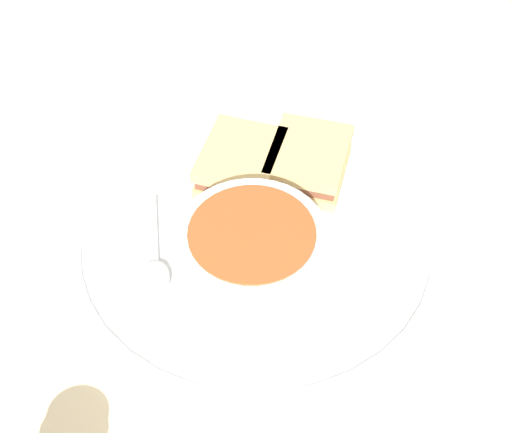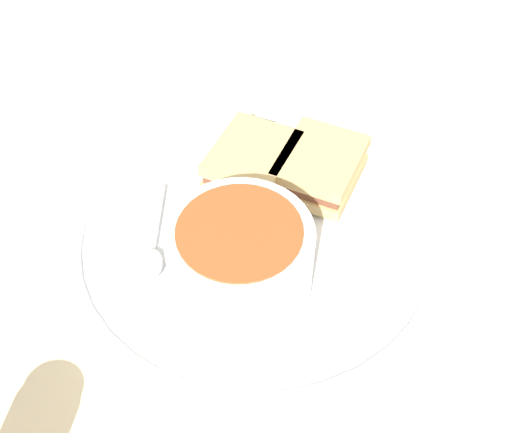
{
  "view_description": "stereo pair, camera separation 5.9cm",
  "coord_description": "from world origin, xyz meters",
  "views": [
    {
      "loc": [
        0.12,
        -0.37,
        0.49
      ],
      "look_at": [
        0.0,
        0.0,
        0.04
      ],
      "focal_mm": 50.0,
      "sensor_mm": 36.0,
      "label": 1
    },
    {
      "loc": [
        0.17,
        -0.35,
        0.49
      ],
      "look_at": [
        0.0,
        0.0,
        0.04
      ],
      "focal_mm": 50.0,
      "sensor_mm": 36.0,
      "label": 2
    }
  ],
  "objects": [
    {
      "name": "sandwich_half_far",
      "position": [
        -0.03,
        0.06,
        0.04
      ],
      "size": [
        0.07,
        0.08,
        0.03
      ],
      "rotation": [
        0.0,
        0.0,
        1.59
      ],
      "color": "tan",
      "rests_on": "plate"
    },
    {
      "name": "ground_plane",
      "position": [
        0.0,
        0.0,
        0.0
      ],
      "size": [
        2.4,
        2.4,
        0.0
      ],
      "primitive_type": "plane",
      "color": "beige"
    },
    {
      "name": "sandwich_half_near",
      "position": [
        0.02,
        0.08,
        0.04
      ],
      "size": [
        0.07,
        0.08,
        0.03
      ],
      "rotation": [
        0.0,
        0.0,
        1.61
      ],
      "color": "tan",
      "rests_on": "plate"
    },
    {
      "name": "soup_bowl",
      "position": [
        0.02,
        -0.06,
        0.06
      ],
      "size": [
        0.11,
        0.11,
        0.07
      ],
      "color": "white",
      "rests_on": "plate"
    },
    {
      "name": "plate",
      "position": [
        0.0,
        0.0,
        0.01
      ],
      "size": [
        0.31,
        0.31,
        0.02
      ],
      "color": "white",
      "rests_on": "ground_plane"
    },
    {
      "name": "spoon",
      "position": [
        -0.07,
        -0.07,
        0.03
      ],
      "size": [
        0.06,
        0.11,
        0.01
      ],
      "rotation": [
        0.0,
        0.0,
        5.14
      ],
      "color": "silver",
      "rests_on": "plate"
    }
  ]
}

